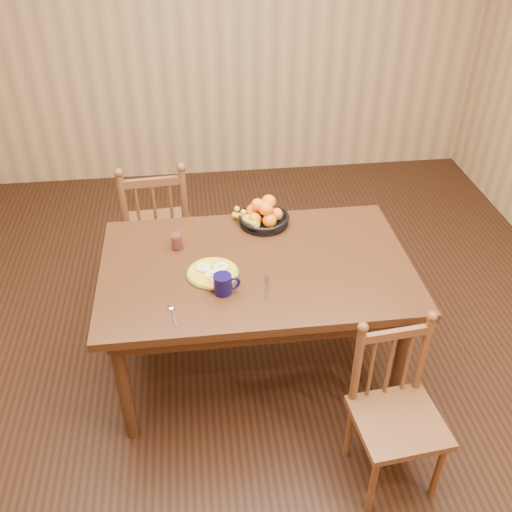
{
  "coord_description": "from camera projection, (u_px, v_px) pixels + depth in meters",
  "views": [
    {
      "loc": [
        -0.29,
        -2.35,
        2.51
      ],
      "look_at": [
        0.0,
        0.0,
        0.8
      ],
      "focal_mm": 40.0,
      "sensor_mm": 36.0,
      "label": 1
    }
  ],
  "objects": [
    {
      "name": "fruit_bowl",
      "position": [
        263.0,
        215.0,
        3.23
      ],
      "size": [
        0.32,
        0.29,
        0.17
      ],
      "color": "black",
      "rests_on": "dining_table"
    },
    {
      "name": "dining_table",
      "position": [
        256.0,
        277.0,
        2.99
      ],
      "size": [
        1.6,
        1.0,
        0.75
      ],
      "color": "black",
      "rests_on": "ground"
    },
    {
      "name": "breakfast_plate",
      "position": [
        213.0,
        273.0,
        2.86
      ],
      "size": [
        0.26,
        0.29,
        0.04
      ],
      "color": "#59601E",
      "rests_on": "dining_table"
    },
    {
      "name": "juice_glass",
      "position": [
        177.0,
        242.0,
        3.03
      ],
      "size": [
        0.06,
        0.06,
        0.09
      ],
      "color": "silver",
      "rests_on": "dining_table"
    },
    {
      "name": "chair_near",
      "position": [
        396.0,
        413.0,
        2.58
      ],
      "size": [
        0.42,
        0.41,
        0.85
      ],
      "rotation": [
        0.0,
        0.0,
        0.1
      ],
      "color": "#4B2A16",
      "rests_on": "ground"
    },
    {
      "name": "coffee_mug",
      "position": [
        224.0,
        284.0,
        2.73
      ],
      "size": [
        0.13,
        0.09,
        0.1
      ],
      "color": "black",
      "rests_on": "dining_table"
    },
    {
      "name": "chair_far",
      "position": [
        157.0,
        228.0,
        3.72
      ],
      "size": [
        0.47,
        0.45,
        0.97
      ],
      "rotation": [
        0.0,
        0.0,
        3.21
      ],
      "color": "#4B2A16",
      "rests_on": "ground"
    },
    {
      "name": "fork",
      "position": [
        267.0,
        286.0,
        2.79
      ],
      "size": [
        0.05,
        0.18,
        0.0
      ],
      "rotation": [
        0.0,
        0.0,
        -0.21
      ],
      "color": "silver",
      "rests_on": "dining_table"
    },
    {
      "name": "spoon",
      "position": [
        172.0,
        311.0,
        2.64
      ],
      "size": [
        0.04,
        0.16,
        0.01
      ],
      "rotation": [
        0.0,
        0.0,
        0.11
      ],
      "color": "silver",
      "rests_on": "dining_table"
    },
    {
      "name": "room",
      "position": [
        256.0,
        158.0,
        2.59
      ],
      "size": [
        4.52,
        5.02,
        2.72
      ],
      "color": "black",
      "rests_on": "ground"
    }
  ]
}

